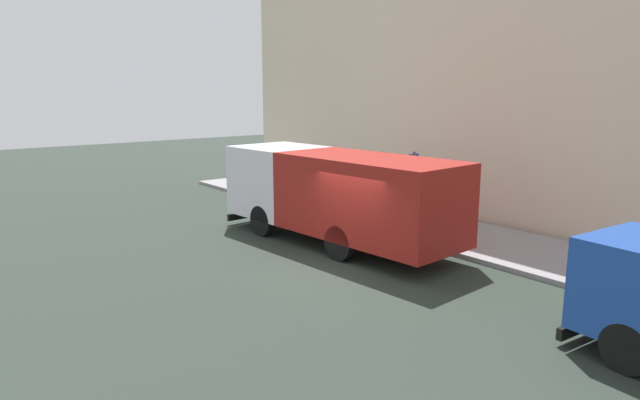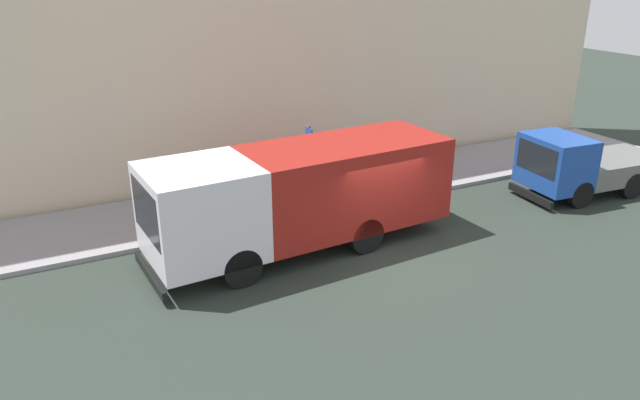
{
  "view_description": "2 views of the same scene",
  "coord_description": "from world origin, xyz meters",
  "px_view_note": "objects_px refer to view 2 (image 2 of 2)",
  "views": [
    {
      "loc": [
        -9.73,
        -11.03,
        4.78
      ],
      "look_at": [
        0.72,
        2.1,
        1.44
      ],
      "focal_mm": 31.24,
      "sensor_mm": 36.0,
      "label": 1
    },
    {
      "loc": [
        -12.5,
        8.33,
        7.44
      ],
      "look_at": [
        1.02,
        1.51,
        1.43
      ],
      "focal_mm": 33.5,
      "sensor_mm": 36.0,
      "label": 2
    }
  ],
  "objects_px": {
    "traffic_cone_orange": "(149,226)",
    "small_flatbed_truck": "(582,166)",
    "street_sign_post": "(310,161)",
    "large_utility_truck": "(301,192)",
    "pedestrian_walking": "(182,193)"
  },
  "relations": [
    {
      "from": "traffic_cone_orange",
      "to": "small_flatbed_truck",
      "type": "bearing_deg",
      "value": -101.77
    },
    {
      "from": "large_utility_truck",
      "to": "street_sign_post",
      "type": "xyz_separation_m",
      "value": [
        2.11,
        -1.29,
        0.09
      ]
    },
    {
      "from": "street_sign_post",
      "to": "small_flatbed_truck",
      "type": "bearing_deg",
      "value": -106.21
    },
    {
      "from": "large_utility_truck",
      "to": "pedestrian_walking",
      "type": "xyz_separation_m",
      "value": [
        2.99,
        2.53,
        -0.62
      ]
    },
    {
      "from": "large_utility_truck",
      "to": "pedestrian_walking",
      "type": "height_order",
      "value": "large_utility_truck"
    },
    {
      "from": "small_flatbed_truck",
      "to": "traffic_cone_orange",
      "type": "bearing_deg",
      "value": 82.77
    },
    {
      "from": "small_flatbed_truck",
      "to": "pedestrian_walking",
      "type": "relative_size",
      "value": 3.19
    },
    {
      "from": "street_sign_post",
      "to": "pedestrian_walking",
      "type": "bearing_deg",
      "value": 77.03
    },
    {
      "from": "small_flatbed_truck",
      "to": "street_sign_post",
      "type": "bearing_deg",
      "value": 78.34
    },
    {
      "from": "large_utility_truck",
      "to": "pedestrian_walking",
      "type": "relative_size",
      "value": 5.14
    },
    {
      "from": "pedestrian_walking",
      "to": "street_sign_post",
      "type": "relative_size",
      "value": 0.62
    },
    {
      "from": "large_utility_truck",
      "to": "street_sign_post",
      "type": "bearing_deg",
      "value": -34.87
    },
    {
      "from": "small_flatbed_truck",
      "to": "pedestrian_walking",
      "type": "xyz_separation_m",
      "value": [
        3.51,
        12.88,
        0.01
      ]
    },
    {
      "from": "traffic_cone_orange",
      "to": "pedestrian_walking",
      "type": "bearing_deg",
      "value": -63.49
    },
    {
      "from": "small_flatbed_truck",
      "to": "street_sign_post",
      "type": "relative_size",
      "value": 1.98
    }
  ]
}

